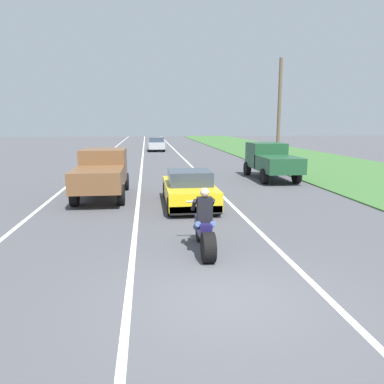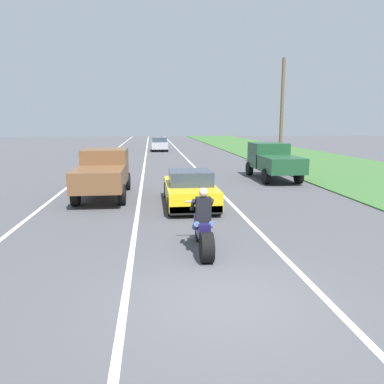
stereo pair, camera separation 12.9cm
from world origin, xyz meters
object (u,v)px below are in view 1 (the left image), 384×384
Objects in this scene: sports_car_yellow at (189,189)px; pickup_truck_right_shoulder_dark_green at (271,159)px; motorcycle_with_rider at (204,230)px; distant_car_far_ahead at (156,144)px; pickup_truck_left_lane_brown at (102,171)px.

sports_car_yellow is 0.90× the size of pickup_truck_right_shoulder_dark_green.
distant_car_far_ahead is (-0.27, 33.34, 0.18)m from motorcycle_with_rider.
pickup_truck_right_shoulder_dark_green is (8.76, 4.20, 0.00)m from pickup_truck_left_lane_brown.
pickup_truck_left_lane_brown is (-3.47, 2.03, 0.48)m from sports_car_yellow.
motorcycle_with_rider is 33.34m from distant_car_far_ahead.
motorcycle_with_rider is at bearing -66.27° from pickup_truck_left_lane_brown.
pickup_truck_left_lane_brown and pickup_truck_right_shoulder_dark_green have the same top height.
motorcycle_with_rider is 12.83m from pickup_truck_right_shoulder_dark_green.
pickup_truck_right_shoulder_dark_green is at bearing -75.10° from distant_car_far_ahead.
motorcycle_with_rider is 0.55× the size of distant_car_far_ahead.
pickup_truck_left_lane_brown is at bearing 113.73° from motorcycle_with_rider.
pickup_truck_left_lane_brown is 9.72m from pickup_truck_right_shoulder_dark_green.
distant_car_far_ahead is at bearing 91.02° from sports_car_yellow.
sports_car_yellow is 8.19m from pickup_truck_right_shoulder_dark_green.
motorcycle_with_rider is 5.35m from sports_car_yellow.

